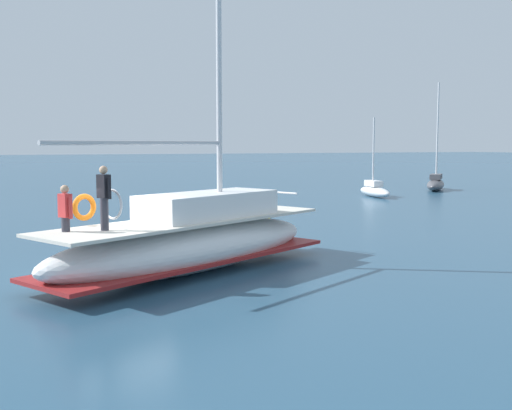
# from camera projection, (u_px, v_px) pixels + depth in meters

# --- Properties ---
(ground_plane) EXTENTS (400.00, 400.00, 0.00)m
(ground_plane) POSITION_uv_depth(u_px,v_px,m) (122.00, 278.00, 16.28)
(ground_plane) COLOR #284C66
(main_sailboat) EXTENTS (6.44, 9.66, 11.58)m
(main_sailboat) POSITION_uv_depth(u_px,v_px,m) (192.00, 240.00, 17.14)
(main_sailboat) COLOR white
(main_sailboat) RESTS_ON ground
(moored_catamaran) EXTENTS (4.56, 4.52, 8.28)m
(moored_catamaran) POSITION_uv_depth(u_px,v_px,m) (436.00, 183.00, 47.26)
(moored_catamaran) COLOR #4C4C51
(moored_catamaran) RESTS_ON ground
(moored_cutter_right) EXTENTS (4.41, 1.82, 5.36)m
(moored_cutter_right) POSITION_uv_depth(u_px,v_px,m) (374.00, 190.00, 41.44)
(moored_cutter_right) COLOR silver
(moored_cutter_right) RESTS_ON ground
(mooring_buoy) EXTENTS (0.54, 0.54, 0.87)m
(mooring_buoy) POSITION_uv_depth(u_px,v_px,m) (266.00, 223.00, 26.46)
(mooring_buoy) COLOR yellow
(mooring_buoy) RESTS_ON ground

